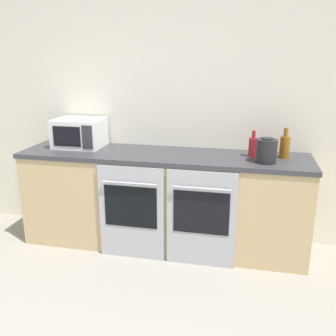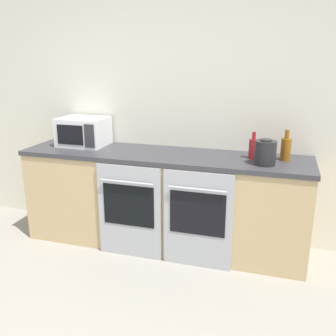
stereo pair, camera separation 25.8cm
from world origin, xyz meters
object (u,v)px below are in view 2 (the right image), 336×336
at_px(kettle, 265,153).
at_px(bottle_amber, 286,148).
at_px(microwave, 84,131).
at_px(oven_right, 198,220).
at_px(oven_left, 129,211).
at_px(bottle_red, 253,148).

bearing_deg(kettle, bottle_amber, 49.69).
relative_size(microwave, bottle_amber, 1.72).
bearing_deg(oven_right, microwave, 161.83).
bearing_deg(kettle, oven_left, -169.48).
xyz_separation_m(oven_right, kettle, (0.49, 0.20, 0.56)).
xyz_separation_m(microwave, kettle, (1.72, -0.20, -0.03)).
height_order(oven_right, kettle, kettle).
height_order(bottle_amber, kettle, bottle_amber).
relative_size(oven_right, bottle_red, 3.65).
relative_size(bottle_amber, bottle_red, 1.12).
height_order(oven_left, bottle_red, bottle_red).
bearing_deg(bottle_red, bottle_amber, 4.18).
relative_size(oven_left, bottle_red, 3.65).
distance_m(oven_right, bottle_amber, 0.94).
bearing_deg(oven_right, kettle, 22.48).
distance_m(microwave, bottle_amber, 1.87).
height_order(microwave, bottle_red, microwave).
relative_size(microwave, kettle, 2.15).
distance_m(oven_right, kettle, 0.77).
bearing_deg(bottle_red, oven_right, -136.29).
bearing_deg(bottle_amber, oven_right, -149.13).
relative_size(oven_left, oven_right, 1.00).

